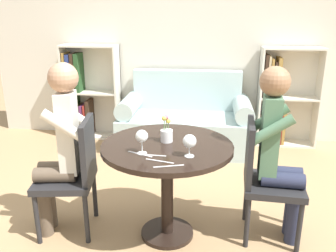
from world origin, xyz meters
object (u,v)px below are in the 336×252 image
at_px(chair_left, 74,171).
at_px(chair_right, 264,176).
at_px(couch, 185,123).
at_px(wine_glass_left, 142,137).
at_px(bookshelf_left, 85,95).
at_px(person_left, 60,146).
at_px(flower_vase, 166,132).
at_px(wine_glass_right, 190,142).
at_px(bookshelf_right, 280,101).
at_px(person_right, 279,152).

height_order(chair_left, chair_right, same).
height_order(couch, wine_glass_left, couch).
height_order(bookshelf_left, chair_right, bookshelf_left).
distance_m(person_left, flower_vase, 0.79).
xyz_separation_m(chair_left, chair_right, (1.41, 0.10, 0.00)).
relative_size(chair_right, wine_glass_right, 6.03).
bearing_deg(flower_vase, wine_glass_left, -118.73).
bearing_deg(chair_right, bookshelf_right, -8.98).
xyz_separation_m(couch, wine_glass_left, (-0.14, -2.04, 0.55)).
bearing_deg(wine_glass_left, chair_right, 18.14).
bearing_deg(person_right, wine_glass_right, 117.95).
relative_size(wine_glass_left, flower_vase, 0.82).
relative_size(bookshelf_right, flower_vase, 6.09).
height_order(chair_right, person_right, person_right).
bearing_deg(bookshelf_left, person_right, -43.59).
height_order(chair_right, wine_glass_left, wine_glass_left).
distance_m(bookshelf_right, flower_vase, 2.39).
relative_size(person_left, wine_glass_right, 8.80).
height_order(chair_right, wine_glass_right, chair_right).
relative_size(couch, bookshelf_right, 1.30).
distance_m(wine_glass_left, wine_glass_right, 0.31).
relative_size(chair_left, person_left, 0.69).
distance_m(bookshelf_left, chair_right, 2.89).
relative_size(wine_glass_right, flower_vase, 0.74).
xyz_separation_m(bookshelf_left, flower_vase, (1.34, -2.07, 0.25)).
height_order(chair_left, person_left, person_left).
height_order(couch, chair_left, couch).
xyz_separation_m(couch, flower_vase, (-0.01, -1.80, 0.50)).
relative_size(bookshelf_right, person_right, 0.94).
height_order(couch, chair_right, couch).
distance_m(person_right, wine_glass_left, 0.99).
xyz_separation_m(chair_right, wine_glass_left, (-0.85, -0.28, 0.37)).
distance_m(chair_right, person_right, 0.22).
relative_size(couch, chair_left, 1.76).
xyz_separation_m(bookshelf_right, chair_right, (-0.46, -2.03, -0.06)).
bearing_deg(chair_left, wine_glass_left, 63.88).
xyz_separation_m(person_left, wine_glass_left, (0.64, -0.16, 0.16)).
xyz_separation_m(couch, chair_right, (0.70, -1.76, 0.18)).
distance_m(chair_right, flower_vase, 0.78).
distance_m(person_left, wine_glass_right, 0.98).
bearing_deg(bookshelf_right, chair_right, -102.70).
bearing_deg(person_right, bookshelf_right, -6.62).
relative_size(bookshelf_left, flower_vase, 6.09).
bearing_deg(bookshelf_left, chair_left, -73.05).
relative_size(wine_glass_left, wine_glass_right, 1.10).
bearing_deg(couch, bookshelf_left, 168.94).
relative_size(couch, wine_glass_left, 9.66).
bearing_deg(person_left, flower_vase, 87.78).
relative_size(person_left, wine_glass_left, 8.00).
xyz_separation_m(chair_right, person_left, (-1.49, -0.12, 0.21)).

